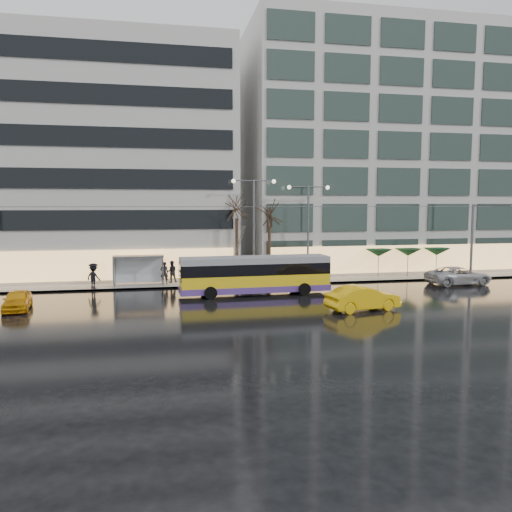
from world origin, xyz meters
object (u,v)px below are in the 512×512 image
object	(u,v)px
trolleybus	(255,276)
taxi_a	(17,300)
street_lamp_near	(254,216)
bus_shelter	(134,264)

from	to	relation	value
trolleybus	taxi_a	size ratio (longest dim) A/B	2.94
trolleybus	taxi_a	xyz separation A→B (m)	(-16.52, -2.59, -0.78)
trolleybus	street_lamp_near	size ratio (longest dim) A/B	1.29
street_lamp_near	bus_shelter	bearing A→B (deg)	-179.37
bus_shelter	taxi_a	distance (m)	11.06
street_lamp_near	taxi_a	world-z (taller)	street_lamp_near
street_lamp_near	trolleybus	bearing A→B (deg)	-100.15
trolleybus	street_lamp_near	world-z (taller)	street_lamp_near
trolleybus	taxi_a	world-z (taller)	trolleybus
taxi_a	trolleybus	bearing A→B (deg)	2.35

